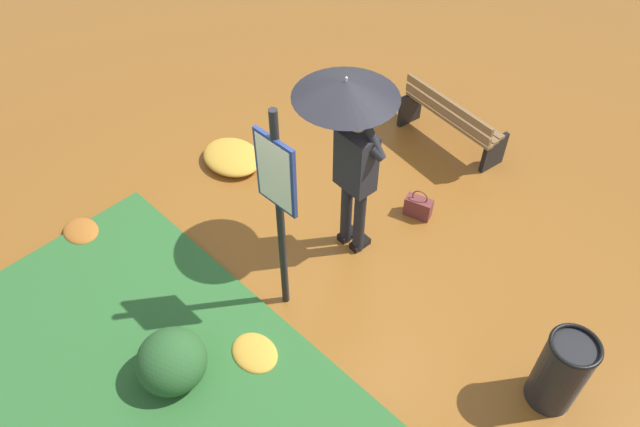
{
  "coord_description": "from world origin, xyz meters",
  "views": [
    {
      "loc": [
        -2.75,
        3.06,
        4.81
      ],
      "look_at": [
        -0.08,
        0.34,
        0.85
      ],
      "focal_mm": 33.08,
      "sensor_mm": 36.0,
      "label": 1
    }
  ],
  "objects_px": {
    "handbag": "(418,207)",
    "trash_bin": "(561,372)",
    "person_with_umbrella": "(350,126)",
    "info_sign_post": "(278,196)",
    "park_bench": "(451,119)"
  },
  "relations": [
    {
      "from": "park_bench",
      "to": "info_sign_post",
      "type": "bearing_deg",
      "value": 95.59
    },
    {
      "from": "handbag",
      "to": "park_bench",
      "type": "bearing_deg",
      "value": -67.75
    },
    {
      "from": "trash_bin",
      "to": "handbag",
      "type": "bearing_deg",
      "value": -23.49
    },
    {
      "from": "person_with_umbrella",
      "to": "park_bench",
      "type": "relative_size",
      "value": 1.46
    },
    {
      "from": "park_bench",
      "to": "trash_bin",
      "type": "relative_size",
      "value": 1.68
    },
    {
      "from": "info_sign_post",
      "to": "trash_bin",
      "type": "relative_size",
      "value": 2.76
    },
    {
      "from": "person_with_umbrella",
      "to": "trash_bin",
      "type": "xyz_separation_m",
      "value": [
        -2.49,
        0.09,
        -1.13
      ]
    },
    {
      "from": "info_sign_post",
      "to": "handbag",
      "type": "relative_size",
      "value": 6.22
    },
    {
      "from": "person_with_umbrella",
      "to": "info_sign_post",
      "type": "relative_size",
      "value": 0.89
    },
    {
      "from": "handbag",
      "to": "trash_bin",
      "type": "bearing_deg",
      "value": 156.51
    },
    {
      "from": "info_sign_post",
      "to": "trash_bin",
      "type": "height_order",
      "value": "info_sign_post"
    },
    {
      "from": "person_with_umbrella",
      "to": "park_bench",
      "type": "bearing_deg",
      "value": -84.84
    },
    {
      "from": "person_with_umbrella",
      "to": "park_bench",
      "type": "height_order",
      "value": "person_with_umbrella"
    },
    {
      "from": "handbag",
      "to": "park_bench",
      "type": "distance_m",
      "value": 1.37
    },
    {
      "from": "handbag",
      "to": "person_with_umbrella",
      "type": "bearing_deg",
      "value": 69.41
    }
  ]
}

